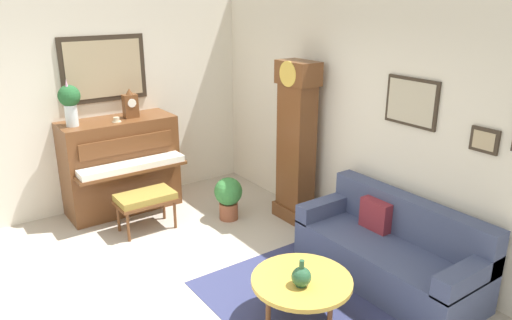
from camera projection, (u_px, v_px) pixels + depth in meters
ground_plane at (173, 302)px, 4.69m from camera, size 6.40×6.00×0.10m
wall_left at (77, 105)px, 6.22m from camera, size 0.13×4.90×2.80m
wall_back at (359, 120)px, 5.52m from camera, size 5.30×0.13×2.80m
area_rug at (309, 308)px, 4.51m from camera, size 2.10×1.50×0.01m
piano at (121, 165)px, 6.40m from camera, size 0.87×1.44×1.24m
piano_bench at (146, 199)px, 5.89m from camera, size 0.42×0.70×0.48m
grandfather_clock at (296, 147)px, 6.03m from camera, size 0.52×0.34×2.03m
couch at (390, 252)px, 4.88m from camera, size 1.90×0.80×0.84m
coffee_table at (302, 282)px, 4.20m from camera, size 0.88×0.88×0.44m
mantel_clock at (130, 104)px, 6.25m from camera, size 0.13×0.18×0.38m
flower_vase at (70, 100)px, 5.80m from camera, size 0.26×0.26×0.58m
teacup at (116, 120)px, 6.08m from camera, size 0.12×0.12×0.06m
green_jug at (301, 277)px, 4.07m from camera, size 0.17×0.17×0.24m
potted_plant at (228, 196)px, 6.21m from camera, size 0.36×0.36×0.56m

